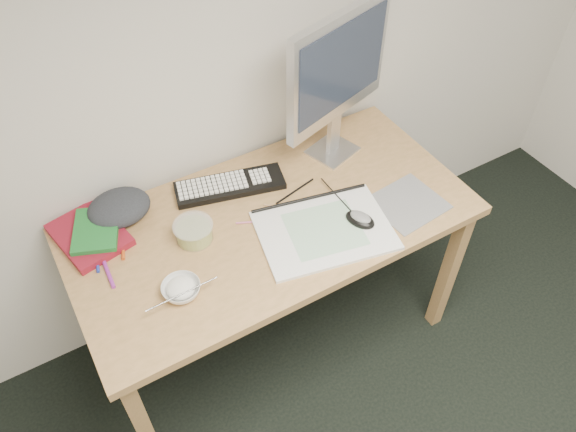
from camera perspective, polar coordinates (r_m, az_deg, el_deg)
name	(u,v)px	position (r m, az deg, el deg)	size (l,w,h in m)	color
desk	(272,234)	(2.01, -1.62, -1.79)	(1.40, 0.70, 0.75)	tan
mousepad	(408,203)	(2.04, 12.06, 1.26)	(0.24, 0.22, 0.00)	slate
sketchpad	(324,230)	(1.90, 3.72, -1.47)	(0.44, 0.32, 0.01)	white
keyboard	(230,185)	(2.06, -5.93, 3.10)	(0.40, 0.13, 0.02)	black
monitor	(338,71)	(2.00, 5.13, 14.46)	(0.48, 0.20, 0.57)	silver
mouse	(360,217)	(1.92, 7.37, -0.13)	(0.07, 0.11, 0.04)	black
rice_bowl	(181,289)	(1.76, -10.78, -7.34)	(0.12, 0.12, 0.04)	silver
chopsticks	(182,294)	(1.73, -10.71, -7.78)	(0.02, 0.02, 0.22)	#B9B9BB
fruit_tub	(194,232)	(1.89, -9.54, -1.59)	(0.13, 0.13, 0.07)	#E4E350
book_red	(90,235)	(1.99, -19.52, -1.82)	(0.20, 0.26, 0.03)	maroon
book_green	(96,230)	(1.97, -18.93, -1.32)	(0.14, 0.20, 0.02)	#1B6C29
cloth_lump	(119,208)	(2.02, -16.79, 0.80)	(0.18, 0.15, 0.08)	#25272D
pencil_pink	(260,221)	(1.94, -2.83, -0.56)	(0.01, 0.01, 0.17)	#CE6796
pencil_tan	(286,210)	(1.97, -0.19, 0.66)	(0.01, 0.01, 0.16)	tan
pencil_black	(295,191)	(2.04, 0.72, 2.55)	(0.01, 0.01, 0.18)	black
marker_blue	(97,259)	(1.93, -18.83, -4.11)	(0.01, 0.01, 0.12)	#2037B0
marker_orange	(123,245)	(1.94, -16.42, -2.86)	(0.01, 0.01, 0.12)	#C34D16
marker_purple	(108,271)	(1.88, -17.85, -5.37)	(0.01, 0.01, 0.14)	purple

